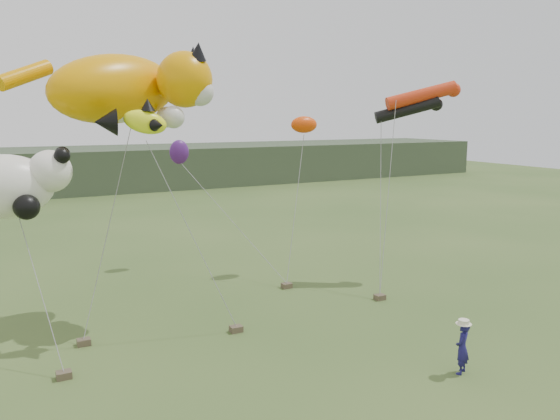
{
  "coord_description": "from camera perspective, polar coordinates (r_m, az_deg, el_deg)",
  "views": [
    {
      "loc": [
        -8.84,
        -11.77,
        7.09
      ],
      "look_at": [
        -1.06,
        3.0,
        4.23
      ],
      "focal_mm": 35.0,
      "sensor_mm": 36.0,
      "label": 1
    }
  ],
  "objects": [
    {
      "name": "misc_kites",
      "position": [
        25.44,
        -3.83,
        7.52
      ],
      "size": [
        5.92,
        4.1,
        2.24
      ],
      "color": "#E54106",
      "rests_on": "ground"
    },
    {
      "name": "ground",
      "position": [
        16.34,
        8.56,
        -16.11
      ],
      "size": [
        120.0,
        120.0,
        0.0
      ],
      "primitive_type": "plane",
      "color": "#385123",
      "rests_on": "ground"
    },
    {
      "name": "tube_kites",
      "position": [
        24.86,
        14.51,
        11.01
      ],
      "size": [
        3.52,
        2.1,
        1.85
      ],
      "color": "black",
      "rests_on": "ground"
    },
    {
      "name": "panda_kite",
      "position": [
        18.08,
        -26.25,
        2.38
      ],
      "size": [
        3.38,
        2.18,
        2.1
      ],
      "color": "white",
      "rests_on": "ground"
    },
    {
      "name": "headland",
      "position": [
        56.98,
        -21.94,
        3.82
      ],
      "size": [
        90.0,
        13.0,
        4.0
      ],
      "color": "#2D3D28",
      "rests_on": "ground"
    },
    {
      "name": "sandbag_anchors",
      "position": [
        19.38,
        -5.66,
        -11.46
      ],
      "size": [
        12.16,
        4.52,
        0.21
      ],
      "color": "brown",
      "rests_on": "ground"
    },
    {
      "name": "festival_attendant",
      "position": [
        16.44,
        18.51,
        -13.53
      ],
      "size": [
        0.64,
        0.57,
        1.48
      ],
      "primitive_type": "imported",
      "rotation": [
        0.0,
        0.0,
        3.63
      ],
      "color": "#1A1655",
      "rests_on": "ground"
    },
    {
      "name": "cat_kite",
      "position": [
        19.48,
        -15.3,
        12.2
      ],
      "size": [
        6.71,
        4.42,
        2.93
      ],
      "color": "#E69400",
      "rests_on": "ground"
    },
    {
      "name": "fish_kite",
      "position": [
        17.58,
        -15.32,
        8.94
      ],
      "size": [
        2.28,
        1.49,
        1.21
      ],
      "color": "#F4FF19",
      "rests_on": "ground"
    }
  ]
}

